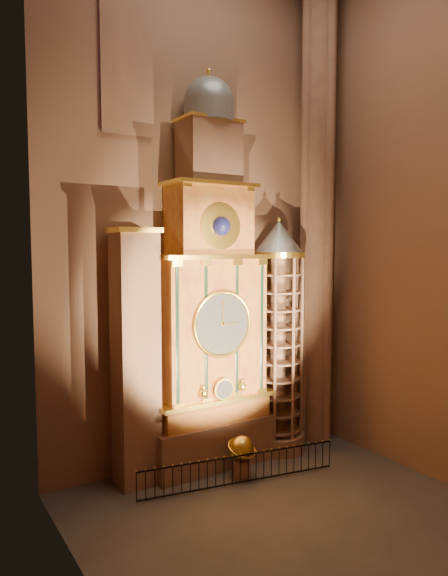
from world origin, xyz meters
TOP-DOWN VIEW (x-y plane):
  - floor at (0.00, 0.00)m, footprint 14.00×14.00m
  - wall_back at (0.00, 6.00)m, footprint 22.00×0.00m
  - wall_left at (-7.00, 0.00)m, footprint 0.00×22.00m
  - wall_right at (7.00, 0.00)m, footprint 0.00×22.00m
  - astronomical_clock at (0.00, 4.96)m, footprint 5.60×2.41m
  - portrait_tower at (-3.40, 4.98)m, footprint 1.80×1.60m
  - stair_turret at (3.50, 4.70)m, footprint 2.50×2.50m
  - gothic_pier at (6.10, 5.00)m, footprint 2.04×2.04m
  - stained_glass_window at (-3.20, 5.92)m, footprint 2.20×0.14m
  - celestial_globe at (0.37, 3.06)m, footprint 1.49×1.44m
  - iron_railing at (0.00, 2.63)m, footprint 8.20×1.61m

SIDE VIEW (x-z plane):
  - floor at x=0.00m, z-range 0.00..0.00m
  - iron_railing at x=0.00m, z-range 0.05..1.20m
  - celestial_globe at x=0.37m, z-range 0.17..1.94m
  - portrait_tower at x=-3.40m, z-range 0.05..10.25m
  - stair_turret at x=3.50m, z-range -0.13..10.67m
  - astronomical_clock at x=0.00m, z-range -1.67..15.03m
  - wall_back at x=0.00m, z-range 0.00..22.00m
  - wall_left at x=-7.00m, z-range 0.00..22.00m
  - wall_right at x=7.00m, z-range 0.00..22.00m
  - gothic_pier at x=6.10m, z-range 0.00..22.00m
  - stained_glass_window at x=-3.20m, z-range 13.90..19.10m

